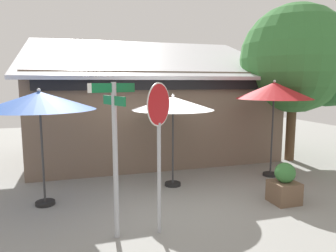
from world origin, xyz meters
name	(u,v)px	position (x,y,z in m)	size (l,w,h in m)	color
ground_plane	(177,197)	(0.00, 0.00, -0.05)	(28.00, 28.00, 0.10)	gray
cafe_building	(150,112)	(0.42, 4.60, 1.69)	(9.01, 5.49, 4.67)	#705B4C
street_sign_post	(115,145)	(-1.74, -1.74, 1.74)	(0.84, 0.78, 2.84)	#A8AAB2
stop_sign	(159,129)	(-0.95, -1.78, 1.98)	(0.57, 0.56, 2.83)	#A8AAB2
patio_umbrella_royal_blue_left	(39,101)	(-3.14, 0.29, 2.41)	(2.47, 2.47, 2.70)	black
patio_umbrella_ivory_center	(173,104)	(0.12, 0.73, 2.25)	(2.20, 2.20, 2.52)	black
patio_umbrella_crimson_right	(274,91)	(3.26, 0.74, 2.57)	(2.22, 2.22, 2.90)	black
shade_tree	(302,62)	(5.35, 2.13, 3.54)	(4.22, 3.79, 5.54)	brown
sidewalk_planter	(284,185)	(2.27, -1.21, 0.43)	(0.61, 0.61, 0.97)	brown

